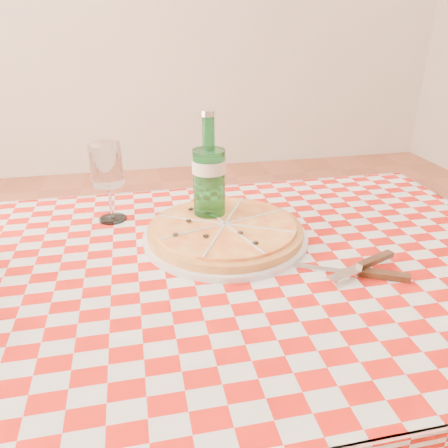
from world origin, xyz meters
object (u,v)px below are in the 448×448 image
Objects in this scene: dining_table at (239,300)px; pizza_plate at (225,229)px; wine_glass at (109,183)px; water_bottle at (209,172)px.

pizza_plate is at bearing 94.21° from dining_table.
dining_table is 0.16m from pizza_plate.
pizza_plate reaches higher than dining_table.
pizza_plate is 0.31m from wine_glass.
water_bottle reaches higher than pizza_plate.
water_bottle is (-0.02, 0.07, 0.12)m from pizza_plate.
water_bottle reaches higher than wine_glass.
dining_table is at bearing -85.79° from pizza_plate.
dining_table is 3.20× the size of pizza_plate.
wine_glass is at bearing 147.44° from pizza_plate.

